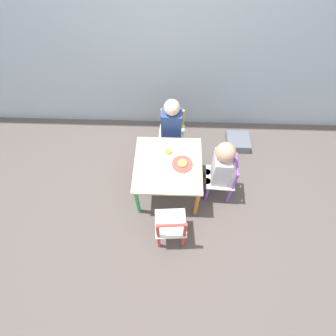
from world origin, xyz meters
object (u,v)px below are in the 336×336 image
Objects in this scene: child_back at (172,126)px; child_right at (219,166)px; chair_yellow at (172,134)px; chair_red at (171,227)px; chair_purple at (222,179)px; storage_bin at (238,142)px; plate_right at (182,164)px; plate_back at (168,152)px; kids_table at (168,168)px.

child_right reaches higher than child_back.
chair_yellow is at bearing 90.00° from child_back.
chair_yellow and chair_red have the same top height.
chair_purple is 0.68m from chair_red.
storage_bin is at bearing -128.07° from chair_red.
chair_yellow reaches higher than storage_bin.
chair_purple is 1.00× the size of chair_red.
child_back is 4.06× the size of plate_right.
plate_back is 0.97m from storage_bin.
child_right is at bearing -117.62° from storage_bin.
child_right is (0.45, -0.02, 0.07)m from kids_table.
chair_yellow reaches higher than kids_table.
storage_bin is at bearing 155.05° from child_right.
chair_red reaches higher than storage_bin.
chair_red is 0.67m from child_right.
chair_yellow is at bearing -134.94° from chair_purple.
chair_red is 0.55m from plate_right.
plate_back is at bearing 90.00° from kids_table.
chair_yellow is at bearing 101.45° from plate_right.
chair_yellow is 0.43m from plate_back.
child_right reaches higher than kids_table.
kids_table is at bearing -142.74° from storage_bin.
plate_back is at bearing -105.42° from child_right.
kids_table is 1.18× the size of chair_red.
kids_table is 0.53m from chair_purple.
chair_yellow is 0.69× the size of child_back.
child_right is at bearing -3.71° from plate_right.
child_back is 4.80× the size of plate_back.
chair_red is 0.98m from child_back.
chair_yellow and chair_purple have the same top height.
chair_red is 0.66m from plate_back.
child_back is 1.00× the size of child_right.
kids_table is at bearing -90.00° from chair_red.
plate_back is at bearing -90.84° from chair_yellow.
plate_right is at bearing -90.87° from chair_purple.
plate_right is at bearing -74.17° from child_back.
chair_purple is at bearing -2.67° from kids_table.
chair_red is at bearing -41.45° from chair_purple.
kids_table reaches higher than storage_bin.
child_back is at bearing -134.88° from child_right.
kids_table is 1.01m from storage_bin.
child_back is (-0.02, 0.96, 0.19)m from chair_red.
chair_yellow is 2.79× the size of plate_right.
storage_bin is at bearing 8.13° from chair_yellow.
plate_back is at bearing -90.99° from child_back.
plate_right is at bearing -76.00° from chair_yellow.
chair_purple is (0.49, -0.53, 0.00)m from chair_yellow.
chair_red is at bearing -86.29° from child_back.
kids_table is at bearing -90.00° from chair_purple.
plate_right is at bearing 0.00° from kids_table.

